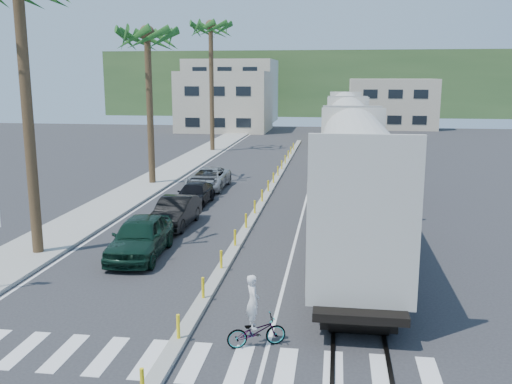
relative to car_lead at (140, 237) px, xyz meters
The scene contains 15 objects.
ground 7.45m from the car_lead, 60.13° to the right, with size 140.00×140.00×0.00m, color #28282B.
sidewalk 19.21m from the car_lead, 104.52° to the left, with size 3.00×90.00×0.15m, color gray.
rails 23.28m from the car_lead, 68.07° to the left, with size 1.56×100.00×0.06m.
median 14.05m from the car_lead, 74.76° to the left, with size 0.45×60.00×0.85m.
crosswalk 9.23m from the car_lead, 66.35° to the right, with size 14.00×2.20×0.01m, color silver.
lane_markings 18.66m from the car_lead, 85.27° to the left, with size 9.42×90.00×0.01m.
freight_train 22.35m from the car_lead, 67.02° to the left, with size 3.00×60.94×5.85m.
palm_trees 19.59m from the car_lead, 105.16° to the left, with size 3.50×37.20×13.75m.
buildings 65.39m from the car_lead, 92.39° to the left, with size 38.00×27.00×10.00m.
hillside 93.79m from the car_lead, 87.74° to the left, with size 80.00×20.00×12.00m, color #385628.
car_lead is the anchor object (origin of this frame).
car_second 4.85m from the car_lead, 88.77° to the left, with size 1.66×4.49×1.47m, color black.
car_third 9.76m from the car_lead, 91.01° to the left, with size 1.81×4.34×1.25m, color black.
car_rear 14.56m from the car_lead, 91.68° to the left, with size 2.34×5.05×1.40m, color #9C9FA1.
cyclist 9.35m from the car_lead, 51.29° to the right, with size 1.75×2.07×2.07m.
Camera 1 is at (4.22, -15.34, 7.32)m, focal length 40.00 mm.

